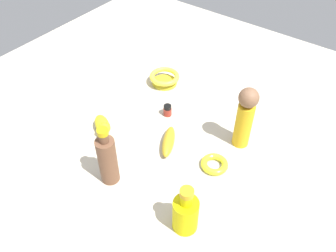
# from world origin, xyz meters

# --- Properties ---
(ground) EXTENTS (2.00, 2.00, 0.00)m
(ground) POSITION_xyz_m (0.00, 0.00, 0.00)
(ground) COLOR #BCB29E
(bangle) EXTENTS (0.09, 0.09, 0.02)m
(bangle) POSITION_xyz_m (-0.20, -0.00, 0.01)
(bangle) COLOR yellow
(bangle) RESTS_ON ground
(cat_figurine) EXTENTS (0.12, 0.10, 0.08)m
(cat_figurine) POSITION_xyz_m (0.23, 0.10, 0.03)
(cat_figurine) COLOR yellow
(cat_figurine) RESTS_ON ground
(bottle_tall) EXTENTS (0.06, 0.06, 0.23)m
(bottle_tall) POSITION_xyz_m (0.05, 0.25, 0.10)
(bottle_tall) COLOR brown
(bottle_tall) RESTS_ON ground
(bowl) EXTENTS (0.13, 0.13, 0.05)m
(bowl) POSITION_xyz_m (0.23, -0.28, 0.03)
(bowl) COLOR gold
(bowl) RESTS_ON ground
(bottle_short) EXTENTS (0.08, 0.08, 0.18)m
(bottle_short) POSITION_xyz_m (-0.25, 0.25, 0.07)
(bottle_short) COLOR #D0C307
(bottle_short) RESTS_ON ground
(person_figure_adult) EXTENTS (0.08, 0.08, 0.25)m
(person_figure_adult) POSITION_xyz_m (-0.22, -0.15, 0.13)
(person_figure_adult) COLOR gold
(person_figure_adult) RESTS_ON ground
(nail_polish_jar) EXTENTS (0.03, 0.03, 0.05)m
(nail_polish_jar) POSITION_xyz_m (0.09, -0.12, 0.02)
(nail_polish_jar) COLOR maroon
(nail_polish_jar) RESTS_ON ground
(banana) EXTENTS (0.11, 0.15, 0.04)m
(banana) POSITION_xyz_m (-0.01, 0.01, 0.02)
(banana) COLOR #B2901E
(banana) RESTS_ON ground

